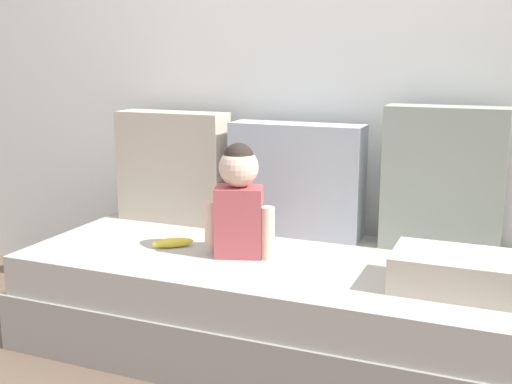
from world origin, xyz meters
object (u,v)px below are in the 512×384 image
couch (268,302)px  throw_pillow_right (443,180)px  banana (173,243)px  folded_blanket (453,272)px  throw_pillow_left (173,167)px  throw_pillow_center (296,180)px  toddler (239,200)px

couch → throw_pillow_right: throw_pillow_right is taller
banana → couch: bearing=8.1°
throw_pillow_right → banana: size_ratio=3.40×
couch → folded_blanket: 0.76m
banana → throw_pillow_left: bearing=118.9°
banana → folded_blanket: bearing=-2.6°
throw_pillow_center → couch: bearing=-90.0°
banana → folded_blanket: folded_blanket is taller
throw_pillow_right → folded_blanket: 0.50m
folded_blanket → throw_pillow_center: bearing=148.3°
couch → banana: (-0.40, -0.06, 0.22)m
throw_pillow_left → folded_blanket: 1.40m
throw_pillow_left → throw_pillow_center: bearing=0.0°
throw_pillow_right → toddler: throw_pillow_right is taller
throw_pillow_left → folded_blanket: throw_pillow_left is taller
banana → folded_blanket: size_ratio=0.42×
throw_pillow_right → banana: (-1.01, -0.39, -0.27)m
couch → banana: bearing=-171.9°
throw_pillow_center → banana: throw_pillow_center is taller
couch → toddler: (-0.11, -0.04, 0.42)m
throw_pillow_left → throw_pillow_right: (1.22, 0.00, 0.03)m
couch → toddler: bearing=-158.2°
banana → folded_blanket: (1.10, -0.05, 0.04)m
throw_pillow_left → toddler: 0.63m
couch → throw_pillow_right: (0.61, 0.33, 0.49)m
couch → throw_pillow_left: size_ratio=3.74×
toddler → banana: bearing=-177.4°
couch → banana: size_ratio=11.60×
couch → throw_pillow_center: throw_pillow_center is taller
throw_pillow_left → toddler: throw_pillow_left is taller
couch → folded_blanket: size_ratio=4.93×
throw_pillow_left → toddler: size_ratio=1.18×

